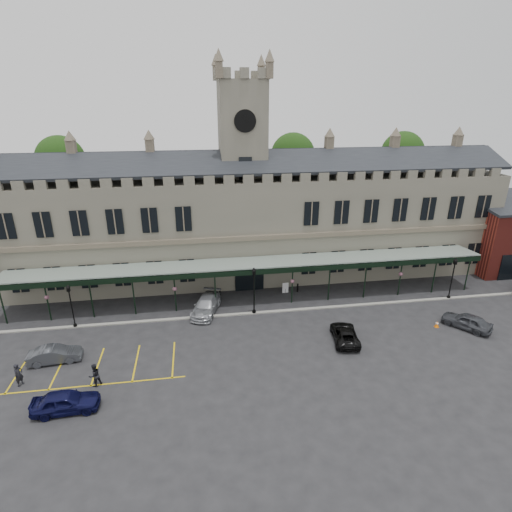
{
  "coord_description": "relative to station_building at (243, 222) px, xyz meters",
  "views": [
    {
      "loc": [
        -5.42,
        -29.34,
        19.98
      ],
      "look_at": [
        0.0,
        6.0,
        6.0
      ],
      "focal_mm": 28.0,
      "sensor_mm": 36.0,
      "label": 1
    }
  ],
  "objects": [
    {
      "name": "canopy",
      "position": [
        0.0,
        -8.45,
        -4.06
      ],
      "size": [
        50.0,
        4.1,
        4.3
      ],
      "color": "#8C9E93",
      "rests_on": "ground"
    },
    {
      "name": "tree_behind_right",
      "position": [
        24.0,
        9.09,
        6.35
      ],
      "size": [
        6.0,
        6.0,
        16.0
      ],
      "color": "#332314",
      "rests_on": "ground"
    },
    {
      "name": "person_b",
      "position": [
        -13.6,
        -19.32,
        -5.55
      ],
      "size": [
        1.14,
        1.1,
        1.84
      ],
      "primitive_type": "imported",
      "rotation": [
        0.0,
        0.0,
        3.8
      ],
      "color": "black",
      "rests_on": "ground"
    },
    {
      "name": "car_left_b",
      "position": [
        -17.5,
        -15.77,
        -5.79
      ],
      "size": [
        4.24,
        1.85,
        1.36
      ],
      "primitive_type": "imported",
      "rotation": [
        0.0,
        0.0,
        1.67
      ],
      "color": "#3A3C42",
      "rests_on": "ground"
    },
    {
      "name": "station_building",
      "position": [
        0.0,
        0.0,
        0.0
      ],
      "size": [
        60.0,
        10.36,
        17.3
      ],
      "color": "#5E5B4E",
      "rests_on": "ground"
    },
    {
      "name": "car_taxi",
      "position": [
        -5.0,
        -9.4,
        -5.7
      ],
      "size": [
        3.69,
        5.73,
        1.54
      ],
      "primitive_type": "imported",
      "rotation": [
        0.0,
        0.0,
        -0.31
      ],
      "color": "#9D9FA4",
      "rests_on": "ground"
    },
    {
      "name": "ground",
      "position": [
        0.0,
        -15.91,
        -6.47
      ],
      "size": [
        140.0,
        140.0,
        0.0
      ],
      "primitive_type": "plane",
      "color": "black"
    },
    {
      "name": "car_right_a",
      "position": [
        19.0,
        -16.11,
        -5.73
      ],
      "size": [
        4.03,
        4.47,
        1.47
      ],
      "primitive_type": "imported",
      "rotation": [
        0.0,
        0.0,
        3.81
      ],
      "color": "#3A3C42",
      "rests_on": "ground"
    },
    {
      "name": "kerb",
      "position": [
        0.0,
        -10.41,
        -6.41
      ],
      "size": [
        60.0,
        0.4,
        0.12
      ],
      "primitive_type": "cube",
      "color": "gray",
      "rests_on": "ground"
    },
    {
      "name": "clock_tower",
      "position": [
        0.0,
        0.09,
        6.64
      ],
      "size": [
        5.6,
        5.6,
        24.8
      ],
      "color": "#5E5B4E",
      "rests_on": "ground"
    },
    {
      "name": "traffic_cone",
      "position": [
        16.41,
        -15.56,
        -6.16
      ],
      "size": [
        0.39,
        0.39,
        0.62
      ],
      "rotation": [
        0.0,
        0.0,
        0.24
      ],
      "color": "orange",
      "rests_on": "ground"
    },
    {
      "name": "sign_board",
      "position": [
        3.85,
        -6.32,
        -5.89
      ],
      "size": [
        0.7,
        0.09,
        1.19
      ],
      "rotation": [
        0.0,
        0.0,
        0.06
      ],
      "color": "black",
      "rests_on": "ground"
    },
    {
      "name": "tree_behind_mid",
      "position": [
        8.0,
        9.09,
        6.35
      ],
      "size": [
        6.0,
        6.0,
        16.0
      ],
      "color": "#332314",
      "rests_on": "ground"
    },
    {
      "name": "bollard_right",
      "position": [
        5.25,
        -6.32,
        -5.98
      ],
      "size": [
        0.17,
        0.17,
        0.98
      ],
      "primitive_type": "cylinder",
      "color": "black",
      "rests_on": "ground"
    },
    {
      "name": "parking_markings",
      "position": [
        -14.0,
        -17.41,
        -6.47
      ],
      "size": [
        16.0,
        6.0,
        0.01
      ],
      "primitive_type": null,
      "color": "gold",
      "rests_on": "ground"
    },
    {
      "name": "car_left_a",
      "position": [
        -15.0,
        -21.77,
        -5.71
      ],
      "size": [
        4.53,
        1.99,
        1.52
      ],
      "primitive_type": "imported",
      "rotation": [
        0.0,
        0.0,
        1.62
      ],
      "color": "#0B0C33",
      "rests_on": "ground"
    },
    {
      "name": "person_a",
      "position": [
        -19.2,
        -18.44,
        -5.55
      ],
      "size": [
        0.7,
        0.8,
        1.84
      ],
      "primitive_type": "imported",
      "rotation": [
        0.0,
        0.0,
        1.09
      ],
      "color": "black",
      "rests_on": "ground"
    },
    {
      "name": "lamp_post_left",
      "position": [
        -17.34,
        -10.42,
        -3.83
      ],
      "size": [
        0.42,
        0.42,
        4.45
      ],
      "color": "black",
      "rests_on": "ground"
    },
    {
      "name": "lamp_post_right",
      "position": [
        20.97,
        -10.38,
        -3.67
      ],
      "size": [
        0.45,
        0.45,
        4.73
      ],
      "color": "black",
      "rests_on": "ground"
    },
    {
      "name": "bollard_left",
      "position": [
        -3.43,
        -6.69,
        -6.0
      ],
      "size": [
        0.17,
        0.17,
        0.94
      ],
      "primitive_type": "cylinder",
      "color": "black",
      "rests_on": "ground"
    },
    {
      "name": "car_van",
      "position": [
        7.0,
        -16.36,
        -5.84
      ],
      "size": [
        2.77,
        4.78,
        1.25
      ],
      "primitive_type": "imported",
      "rotation": [
        0.0,
        0.0,
        2.98
      ],
      "color": "black",
      "rests_on": "ground"
    },
    {
      "name": "tree_behind_left",
      "position": [
        -22.0,
        9.09,
        6.35
      ],
      "size": [
        6.0,
        6.0,
        16.0
      ],
      "color": "#332314",
      "rests_on": "ground"
    },
    {
      "name": "lamp_post_mid",
      "position": [
        -0.28,
        -10.39,
        -3.48
      ],
      "size": [
        0.48,
        0.48,
        5.03
      ],
      "color": "black",
      "rests_on": "ground"
    }
  ]
}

